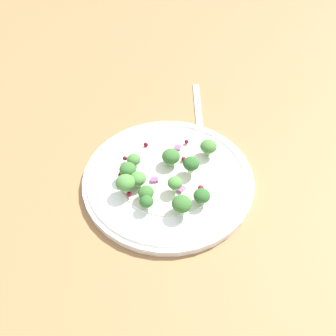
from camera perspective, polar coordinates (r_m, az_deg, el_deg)
name	(u,v)px	position (r cm, az deg, el deg)	size (l,w,h in cm)	color
ground_plane	(172,184)	(54.45, 0.72, -2.78)	(180.00, 180.00, 2.00)	olive
plate	(168,176)	(53.15, 0.00, -1.34)	(26.70, 26.70, 1.70)	white
dressing_pool	(168,174)	(52.82, 0.00, -1.03)	(15.49, 15.49, 0.20)	white
broccoli_floret_0	(202,196)	(48.27, 5.74, -4.73)	(2.40, 2.40, 2.43)	#9EC684
broccoli_floret_1	(125,183)	(49.10, -7.20, -2.54)	(2.84, 2.84, 2.87)	#ADD18E
broccoli_floret_2	(128,169)	(51.28, -6.83, -0.16)	(2.57, 2.57, 2.60)	#9EC684
broccoli_floret_3	(191,164)	(51.44, 3.92, 0.76)	(2.53, 2.53, 2.56)	#ADD18E
broccoli_floret_4	(146,193)	(48.60, -3.74, -4.21)	(2.30, 2.30, 2.33)	#8EB77A
broccoli_floret_5	(208,147)	(54.71, 6.84, 3.58)	(2.71, 2.71, 2.74)	#8EB77A
broccoli_floret_6	(175,183)	(49.04, 1.19, -2.58)	(2.21, 2.21, 2.24)	#ADD18E
broccoli_floret_7	(174,157)	(53.01, 1.04, 1.96)	(2.87, 2.87, 2.90)	#9EC684
broccoli_floret_8	(138,179)	(50.23, -5.11, -1.84)	(2.48, 2.48, 2.51)	#8EB77A
broccoli_floret_9	(134,160)	(53.35, -5.82, 1.39)	(2.20, 2.20, 2.23)	#8EB77A
broccoli_floret_10	(182,204)	(46.71, 2.33, -6.14)	(2.79, 2.79, 2.82)	#ADD18E
broccoli_floret_11	(147,202)	(47.46, -3.64, -5.69)	(1.97, 1.97, 1.99)	#ADD18E
cranberry_0	(129,194)	(49.52, -6.60, -4.44)	(0.79, 0.79, 0.79)	maroon
cranberry_1	(184,159)	(54.33, 2.65, 1.56)	(0.77, 0.77, 0.77)	maroon
cranberry_2	(201,188)	(50.07, 5.56, -3.42)	(0.94, 0.94, 0.94)	maroon
cranberry_3	(187,142)	(57.22, 3.15, 4.47)	(0.74, 0.74, 0.74)	maroon
cranberry_4	(146,145)	(57.01, -3.77, 3.98)	(0.80, 0.80, 0.80)	maroon
cranberry_5	(125,158)	(54.51, -7.32, 1.62)	(0.71, 0.71, 0.71)	#4C0A14
cranberry_6	(121,173)	(52.30, -7.97, -0.83)	(0.89, 0.89, 0.89)	maroon
onion_bit_0	(154,180)	(51.57, -2.35, -2.02)	(1.20, 0.83, 0.41)	#934C84
onion_bit_1	(181,189)	(50.35, 2.14, -3.53)	(1.10, 0.94, 0.48)	#A35B93
onion_bit_2	(177,148)	(56.65, 1.62, 3.39)	(1.05, 1.06, 0.54)	#934C84
onion_bit_3	(147,196)	(49.84, -3.65, -4.73)	(1.17, 0.99, 0.52)	#A35B93
fork	(199,116)	(65.36, 5.23, 8.80)	(3.59, 18.69, 0.50)	silver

